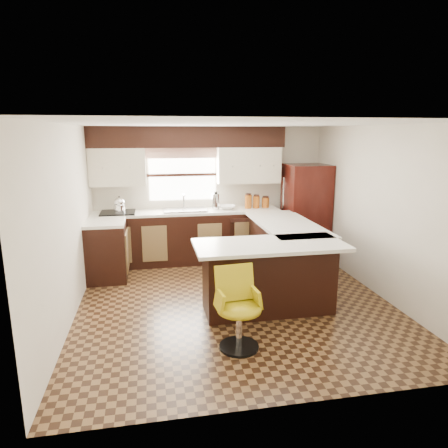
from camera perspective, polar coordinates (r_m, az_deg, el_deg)
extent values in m
plane|color=#49301A|center=(5.65, 1.48, -11.02)|extent=(4.40, 4.40, 0.00)
plane|color=silver|center=(5.17, 1.63, 14.12)|extent=(4.40, 4.40, 0.00)
plane|color=beige|center=(7.41, -2.01, 4.43)|extent=(4.40, 0.00, 4.40)
plane|color=beige|center=(3.24, 9.77, -6.95)|extent=(4.40, 0.00, 4.40)
plane|color=beige|center=(5.27, -21.41, 0.05)|extent=(0.00, 4.40, 4.40)
plane|color=beige|center=(6.07, 21.34, 1.66)|extent=(0.00, 4.40, 4.40)
cube|color=black|center=(7.22, -5.15, -1.93)|extent=(3.30, 0.60, 0.90)
cube|color=black|center=(6.60, -16.36, -3.83)|extent=(0.60, 0.70, 0.90)
cube|color=silver|center=(7.11, -5.22, 1.75)|extent=(3.30, 0.60, 0.04)
cube|color=silver|center=(6.49, -16.62, 0.18)|extent=(0.60, 0.70, 0.04)
cube|color=black|center=(7.11, -5.13, 12.28)|extent=(3.40, 0.35, 0.36)
cube|color=beige|center=(7.12, -14.96, 7.87)|extent=(0.94, 0.35, 0.64)
cube|color=beige|center=(7.31, 3.50, 8.40)|extent=(1.14, 0.35, 0.64)
cube|color=white|center=(7.29, -5.93, 7.00)|extent=(1.20, 0.02, 0.90)
cube|color=#D19B93|center=(7.22, -5.97, 10.05)|extent=(1.30, 0.06, 0.18)
cube|color=#B2B2B7|center=(7.08, -5.62, 2.00)|extent=(0.75, 0.45, 0.03)
cube|color=black|center=(7.11, 3.13, -2.29)|extent=(0.58, 0.03, 0.78)
cube|color=black|center=(7.08, -14.93, 1.60)|extent=(0.58, 0.50, 0.02)
cube|color=black|center=(6.29, 8.38, -4.26)|extent=(0.60, 1.95, 0.90)
cube|color=black|center=(5.25, 6.35, -7.68)|extent=(1.65, 0.60, 0.90)
cube|color=silver|center=(6.18, 8.96, -0.04)|extent=(0.84, 1.95, 0.04)
cube|color=silver|center=(5.02, 6.56, -2.99)|extent=(1.89, 0.84, 0.04)
cube|color=black|center=(7.49, 11.57, 1.69)|extent=(0.74, 0.72, 1.74)
cylinder|color=silver|center=(7.14, -1.21, 3.22)|extent=(0.14, 0.14, 0.29)
imported|color=white|center=(7.20, 0.47, 2.41)|extent=(0.34, 0.34, 0.07)
cylinder|color=#9D4D12|center=(7.29, 3.48, 3.21)|extent=(0.12, 0.12, 0.24)
cylinder|color=#9D4D12|center=(7.33, 4.63, 3.14)|extent=(0.12, 0.12, 0.22)
cylinder|color=#9D4D12|center=(7.38, 5.94, 3.05)|extent=(0.13, 0.13, 0.18)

